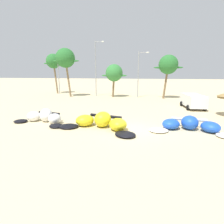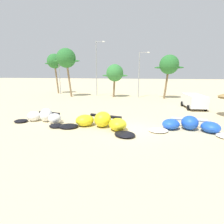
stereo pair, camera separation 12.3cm
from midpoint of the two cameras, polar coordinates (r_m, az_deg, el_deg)
The scene contains 12 objects.
ground_plane at distance 15.09m, azimuth 5.82°, elevation -5.64°, with size 260.00×260.00×0.00m, color beige.
kite_far_left at distance 18.29m, azimuth -21.17°, elevation -1.57°, with size 5.67×3.13×1.31m.
kite_left at distance 15.36m, azimuth -3.83°, elevation -3.24°, with size 7.11×4.09×1.36m.
kite_left_of_center at distance 16.03m, azimuth 23.55°, elevation -3.89°, with size 6.85×3.40×1.17m.
parked_van at distance 26.22m, azimuth 24.34°, elevation 3.51°, with size 2.65×4.90×1.84m.
palm_leftmost at distance 43.45m, azimuth -18.32°, elevation 15.09°, with size 4.85×3.23×8.85m.
palm_left at distance 36.80m, azimuth -14.82°, elevation 16.28°, with size 5.55×3.70×9.30m.
palm_left_of_gap at distance 34.96m, azimuth 0.58°, elevation 12.35°, with size 4.93×3.28×6.30m.
palm_center_left at distance 34.37m, azimuth 17.50°, elevation 14.20°, with size 5.12×3.41×7.83m.
lamppost_west at distance 42.14m, azimuth -16.72°, elevation 12.14°, with size 1.76×0.24×8.56m.
lamppost_west_center at distance 37.41m, azimuth -5.17°, elevation 14.41°, with size 1.93×0.24×10.81m.
lamppost_east_center at distance 34.70m, azimuth 8.60°, elevation 12.52°, with size 1.96×0.24×8.47m.
Camera 1 is at (1.20, -14.30, 4.67)m, focal length 28.51 mm.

